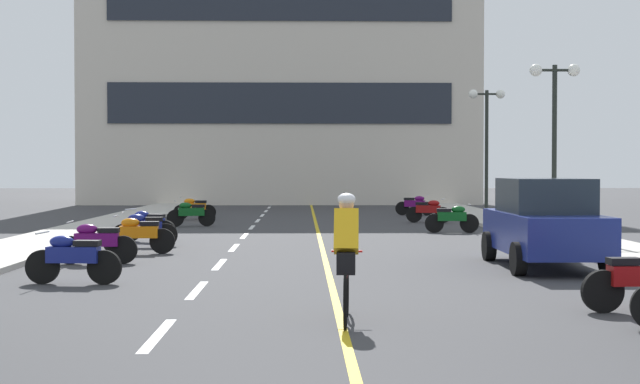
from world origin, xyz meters
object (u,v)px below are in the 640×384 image
(street_lamp_far, at_px, (487,124))
(motorcycle_7, at_px, (144,229))
(motorcycle_10, at_px, (191,213))
(motorcycle_5, at_px, (96,242))
(parked_car_near, at_px, (544,223))
(motorcycle_8, at_px, (148,225))
(street_lamp_mid, at_px, (555,109))
(cyclist_rider, at_px, (346,254))
(motorcycle_13, at_px, (415,205))
(motorcycle_6, at_px, (138,234))
(motorcycle_11, at_px, (429,210))
(motorcycle_4, at_px, (73,257))
(motorcycle_12, at_px, (194,208))
(motorcycle_9, at_px, (452,218))

(street_lamp_far, bearing_deg, motorcycle_7, -132.75)
(motorcycle_10, bearing_deg, motorcycle_5, -92.06)
(parked_car_near, distance_m, motorcycle_8, 11.38)
(street_lamp_mid, bearing_deg, motorcycle_7, -167.40)
(street_lamp_far, relative_size, cyclist_rider, 2.87)
(motorcycle_5, height_order, motorcycle_10, same)
(motorcycle_13, bearing_deg, motorcycle_5, -115.15)
(motorcycle_6, relative_size, motorcycle_8, 1.04)
(street_lamp_far, distance_m, motorcycle_11, 4.81)
(motorcycle_10, relative_size, cyclist_rider, 0.95)
(motorcycle_5, height_order, motorcycle_13, same)
(motorcycle_6, bearing_deg, motorcycle_7, 96.22)
(motorcycle_7, bearing_deg, cyclist_rider, -67.70)
(street_lamp_mid, bearing_deg, street_lamp_far, 89.46)
(parked_car_near, bearing_deg, motorcycle_4, -164.46)
(cyclist_rider, bearing_deg, motorcycle_12, 101.57)
(motorcycle_6, distance_m, motorcycle_8, 3.59)
(motorcycle_8, xyz_separation_m, motorcycle_13, (9.20, 13.93, 0.00))
(parked_car_near, relative_size, motorcycle_13, 2.52)
(parked_car_near, bearing_deg, cyclist_rider, -124.31)
(street_lamp_mid, relative_size, street_lamp_far, 0.97)
(parked_car_near, xyz_separation_m, motorcycle_11, (-0.19, 15.20, -0.44))
(street_lamp_far, xyz_separation_m, motorcycle_11, (-2.63, -2.21, -3.37))
(parked_car_near, relative_size, motorcycle_6, 2.48)
(motorcycle_8, bearing_deg, motorcycle_11, 43.41)
(motorcycle_5, bearing_deg, street_lamp_mid, 29.98)
(parked_car_near, distance_m, motorcycle_13, 20.60)
(street_lamp_mid, distance_m, motorcycle_7, 12.11)
(motorcycle_5, relative_size, motorcycle_7, 1.00)
(street_lamp_mid, bearing_deg, cyclist_rider, -115.73)
(motorcycle_6, bearing_deg, motorcycle_4, -91.19)
(motorcycle_6, height_order, motorcycle_11, same)
(parked_car_near, bearing_deg, motorcycle_11, 90.71)
(motorcycle_13, distance_m, cyclist_rider, 27.34)
(motorcycle_4, xyz_separation_m, motorcycle_8, (-0.28, 9.14, 0.00))
(motorcycle_4, bearing_deg, motorcycle_11, 63.66)
(motorcycle_4, xyz_separation_m, motorcycle_13, (8.93, 23.08, 0.00))
(street_lamp_far, xyz_separation_m, motorcycle_13, (-2.46, 3.18, -3.37))
(parked_car_near, xyz_separation_m, motorcycle_12, (-9.24, 17.42, -0.44))
(motorcycle_5, distance_m, motorcycle_11, 17.03)
(parked_car_near, height_order, motorcycle_12, parked_car_near)
(street_lamp_far, bearing_deg, motorcycle_5, -125.28)
(parked_car_near, bearing_deg, street_lamp_far, 82.02)
(motorcycle_9, xyz_separation_m, motorcycle_11, (0.01, 5.27, 0.00))
(motorcycle_5, xyz_separation_m, motorcycle_7, (0.26, 4.18, 0.00))
(motorcycle_11, bearing_deg, motorcycle_8, -136.59)
(motorcycle_7, height_order, motorcycle_13, same)
(motorcycle_10, bearing_deg, motorcycle_4, -90.33)
(motorcycle_12, bearing_deg, motorcycle_7, -89.05)
(street_lamp_mid, relative_size, motorcycle_5, 2.89)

